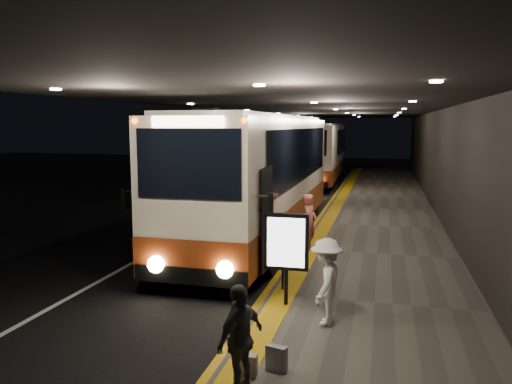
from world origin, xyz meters
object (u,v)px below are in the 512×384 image
Objects in this scene: bag_polka at (276,358)px; passenger_boarding at (310,222)px; coach_main at (261,182)px; info_sign at (286,244)px; passenger_waiting_grey at (240,338)px; bag_plain at (248,365)px; coach_second at (320,155)px; stanchion_post at (283,264)px; passenger_waiting_white at (326,281)px.

passenger_boarding is at bearing 94.55° from bag_polka.
coach_main is 33.83× the size of bag_polka.
passenger_waiting_grey is at bearing -91.43° from info_sign.
bag_polka is 0.45m from bag_plain.
bag_polka is at bearing 175.92° from passenger_waiting_grey.
bag_polka is (2.48, -9.07, -1.57)m from coach_main.
coach_main reaches higher than bag_plain.
coach_second is at bearing 18.98° from passenger_boarding.
bag_polka is 1.17× the size of bag_plain.
passenger_boarding is 1.08× the size of passenger_waiting_grey.
passenger_waiting_grey reaches higher than stanchion_post.
info_sign is (-0.38, 2.73, 1.09)m from bag_polka.
bag_polka is (0.36, 0.69, -0.57)m from passenger_waiting_grey.
coach_second reaches higher than passenger_waiting_white.
passenger_waiting_white is 2.79m from passenger_waiting_grey.
passenger_boarding is 3.73m from stanchion_post.
coach_second is at bearing 93.62° from info_sign.
coach_main is 1.07× the size of coach_second.
bag_plain is at bearing -86.05° from stanchion_post.
coach_second is 7.50× the size of passenger_waiting_white.
coach_main is at bearing -90.76° from coach_second.
stanchion_post is at bearing -70.95° from coach_main.
coach_second is 26.27m from bag_polka.
passenger_boarding is 5.08× the size of bag_plain.
passenger_boarding is at bearing -161.78° from passenger_waiting_white.
passenger_boarding reaches higher than bag_plain.
bag_plain is at bearing -165.61° from passenger_boarding.
coach_main is 39.53× the size of bag_plain.
coach_main is 7.77× the size of passenger_boarding.
coach_second is 7.90× the size of passenger_waiting_grey.
coach_main is at bearing -150.44° from passenger_waiting_white.
coach_main is 10.92× the size of stanchion_post.
passenger_waiting_white is at bearing -42.30° from info_sign.
bag_plain is at bearing -155.61° from passenger_waiting_grey.
info_sign is at bearing 98.04° from bag_polka.
passenger_boarding reaches higher than passenger_waiting_white.
passenger_waiting_grey reaches higher than bag_polka.
info_sign reaches higher than bag_plain.
info_sign is at bearing -164.78° from passenger_boarding.
coach_main is 9.70m from bag_plain.
coach_main is 7.99× the size of passenger_waiting_white.
bag_polka is 0.32× the size of stanchion_post.
bag_polka is (2.63, -26.10, -1.47)m from coach_second.
stanchion_post is (-0.63, 3.63, 0.40)m from bag_polka.
passenger_waiting_grey is at bearing -11.30° from passenger_waiting_white.
coach_main is 6.70m from info_sign.
info_sign reaches higher than bag_polka.
info_sign is at bearing -71.42° from coach_main.
passenger_waiting_white reaches higher than passenger_waiting_grey.
coach_second is 18.87m from passenger_boarding.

